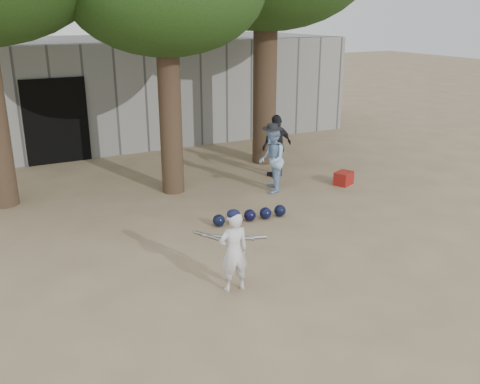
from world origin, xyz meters
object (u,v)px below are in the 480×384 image
spectator_blue (272,160)px  spectator_dark (277,146)px  boy_player (234,252)px  red_bag (344,178)px

spectator_blue → spectator_dark: bearing=171.8°
boy_player → spectator_dark: 5.66m
boy_player → spectator_blue: (2.73, 3.54, 0.13)m
red_bag → spectator_blue: bearing=168.9°
boy_player → red_bag: (4.46, 3.20, -0.45)m
red_bag → spectator_dark: bearing=128.4°
spectator_blue → spectator_dark: 1.19m
spectator_blue → spectator_dark: (0.71, 0.96, 0.02)m
spectator_blue → red_bag: (1.74, -0.34, -0.57)m
spectator_dark → red_bag: bearing=117.2°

